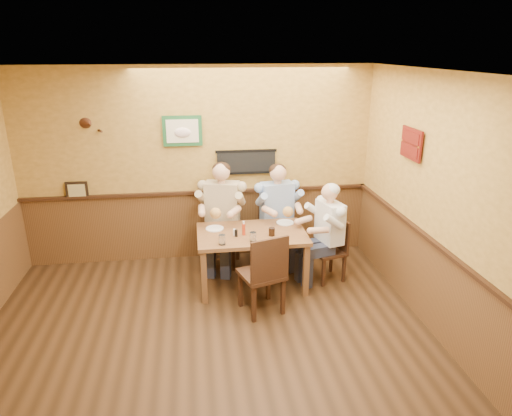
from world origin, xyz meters
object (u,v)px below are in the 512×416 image
Objects in this scene: chair_back_right at (276,231)px; diner_white_elder at (329,238)px; water_glass_mid at (253,237)px; dining_table at (252,239)px; chair_back_left at (223,234)px; chair_right_end at (328,250)px; chair_near_side at (261,272)px; diner_blue_polo at (277,219)px; pepper_shaker at (236,233)px; cola_tumbler at (272,232)px; diner_tan_shirt at (223,220)px; hot_sauce_bottle at (244,229)px; water_glass_left at (222,240)px; salt_shaker at (234,232)px.

diner_white_elder is (0.59, -0.66, 0.15)m from chair_back_right.
water_glass_mid is at bearing -89.75° from diner_white_elder.
chair_back_left is (-0.33, 0.65, -0.18)m from dining_table.
chair_right_end is 1.21m from chair_near_side.
diner_blue_polo is at bearing 63.61° from water_glass_mid.
chair_right_end is 7.01× the size of water_glass_mid.
chair_right_end is at bearing 0.23° from dining_table.
diner_white_elder reaches higher than pepper_shaker.
cola_tumbler reaches higher than dining_table.
diner_blue_polo is at bearing 15.70° from diner_tan_shirt.
cola_tumbler is 1.13× the size of pepper_shaker.
hot_sauce_bottle is at bearing 21.01° from pepper_shaker.
water_glass_left is 1.20× the size of cola_tumbler.
diner_tan_shirt is (-0.78, -0.01, 0.22)m from chair_back_right.
diner_white_elder is at bearing 12.94° from water_glass_left.
chair_near_side is 8.19× the size of water_glass_left.
dining_table is at bearing -105.09° from chair_right_end.
diner_white_elder is at bearing 3.54° from hot_sauce_bottle.
chair_back_right is at bearing 63.61° from water_glass_mid.
dining_table is 1.14× the size of diner_white_elder.
chair_right_end reaches higher than dining_table.
diner_blue_polo reaches higher than diner_white_elder.
diner_tan_shirt is 13.32× the size of cola_tumbler.
dining_table is 0.67m from chair_near_side.
hot_sauce_bottle is at bearing -136.27° from diner_blue_polo.
dining_table is 11.27× the size of water_glass_left.
hot_sauce_bottle is (0.22, -0.72, 0.35)m from chair_back_left.
chair_right_end is at bearing -10.34° from diner_tan_shirt.
water_glass_mid is at bearing -56.97° from diner_tan_shirt.
cola_tumbler is at bearing -39.28° from diner_tan_shirt.
chair_back_right is at bearing 49.17° from pepper_shaker.
diner_blue_polo is at bearing -153.47° from chair_right_end.
chair_right_end is at bearing 10.05° from cola_tumbler.
diner_blue_polo reaches higher than water_glass_mid.
diner_tan_shirt is 1.04× the size of diner_blue_polo.
diner_tan_shirt reaches higher than salt_shaker.
chair_near_side is 8.33× the size of water_glass_mid.
diner_tan_shirt is 0.77m from hot_sauce_bottle.
hot_sauce_bottle is at bearing 41.55° from water_glass_left.
hot_sauce_bottle is at bearing -101.78° from chair_right_end.
chair_near_side is 0.74× the size of diner_tan_shirt.
chair_back_right is 0.88m from chair_right_end.
chair_back_right is 0.99m from hot_sauce_bottle.
chair_near_side reaches higher than chair_back_left.
diner_white_elder reaches higher than water_glass_mid.
dining_table is 15.28× the size of pepper_shaker.
chair_near_side is at bearing -116.45° from chair_back_right.
water_glass_left is (-0.40, -0.33, 0.15)m from dining_table.
diner_blue_polo is (0.00, 0.00, 0.20)m from chair_back_right.
water_glass_mid is (-1.06, -0.30, 0.20)m from diner_white_elder.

